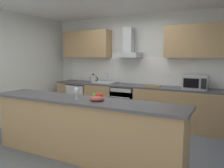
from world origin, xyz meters
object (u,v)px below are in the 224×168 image
oven (126,102)px  refrigerator (81,99)px  microwave (195,82)px  range_hood (128,48)px  fruit_bowl (97,98)px  kettle (93,79)px  wine_glass (76,91)px  chopping_board (153,86)px  sink (106,82)px

oven → refrigerator: bearing=-179.9°
microwave → range_hood: size_ratio=0.69×
refrigerator → microwave: bearing=-0.5°
range_hood → fruit_bowl: 2.54m
oven → kettle: bearing=-177.9°
refrigerator → range_hood: bearing=5.6°
wine_glass → chopping_board: 2.29m
oven → range_hood: range_hood is taller
kettle → wine_glass: kettle is taller
sink → chopping_board: bearing=-1.6°
refrigerator → range_hood: range_hood is taller
microwave → range_hood: (-1.61, 0.16, 0.74)m
range_hood → microwave: bearing=-5.6°
microwave → wine_glass: (-1.42, -2.23, 0.02)m
chopping_board → range_hood: bearing=167.5°
refrigerator → sink: sink is taller
oven → refrigerator: 1.35m
fruit_bowl → oven: bearing=103.9°
chopping_board → oven: bearing=178.0°
oven → wine_glass: (0.20, -2.25, 0.61)m
refrigerator → fruit_bowl: bearing=-49.5°
oven → range_hood: size_ratio=1.11×
sink → range_hood: bearing=11.9°
oven → kettle: (-0.91, -0.03, 0.55)m
microwave → fruit_bowl: bearing=-115.9°
oven → wine_glass: size_ratio=4.50×
microwave → kettle: 2.53m
microwave → chopping_board: (-0.92, 0.00, -0.14)m
kettle → chopping_board: (1.61, 0.01, -0.09)m
wine_glass → chopping_board: wine_glass is taller
refrigerator → sink: 0.93m
oven → wine_glass: bearing=-85.0°
kettle → oven: bearing=2.1°
kettle → fruit_bowl: kettle is taller
refrigerator → microwave: size_ratio=1.70×
oven → fruit_bowl: size_ratio=3.64×
oven → microwave: size_ratio=1.60×
sink → range_hood: (0.56, 0.12, 0.86)m
fruit_bowl → chopping_board: fruit_bowl is taller
kettle → refrigerator: bearing=175.9°
wine_glass → fruit_bowl: wine_glass is taller
wine_glass → refrigerator: bearing=124.5°
oven → fruit_bowl: fruit_bowl is taller
oven → refrigerator: oven is taller
microwave → sink: 2.18m
oven → range_hood: 1.33m
fruit_bowl → microwave: bearing=64.1°
oven → fruit_bowl: bearing=-76.1°
sink → fruit_bowl: (1.11, -2.23, 0.06)m
oven → chopping_board: size_ratio=2.35×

